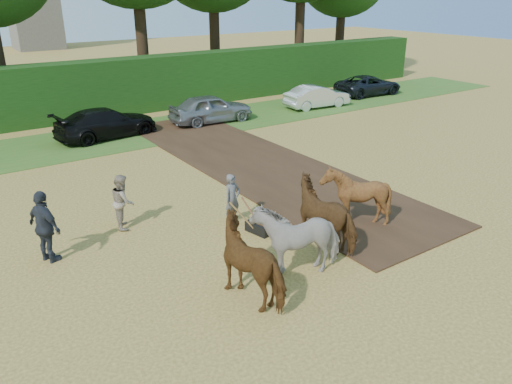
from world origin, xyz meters
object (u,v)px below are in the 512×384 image
spectator_far (45,227)px  parked_cars (218,108)px  spectator_near (123,201)px  plough_team (311,223)px

spectator_far → parked_cars: size_ratio=0.06×
spectator_near → plough_team: plough_team is taller
plough_team → parked_cars: size_ratio=0.20×
spectator_far → parked_cars: (11.07, 10.22, -0.29)m
spectator_near → spectator_far: spectator_far is taller
spectator_near → spectator_far: (-2.34, -0.82, 0.16)m
spectator_far → plough_team: 6.75m
spectator_near → plough_team: size_ratio=0.27×
spectator_far → parked_cars: 15.07m
spectator_near → plough_team: (3.41, -4.37, 0.10)m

